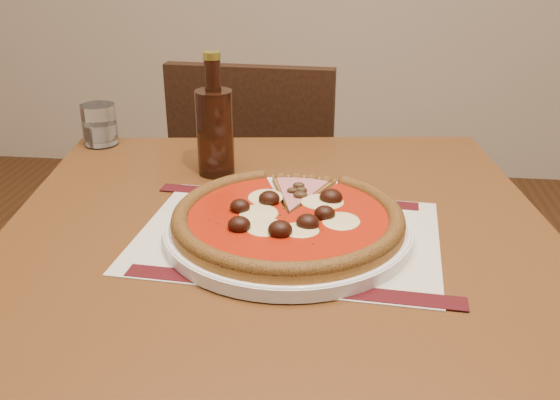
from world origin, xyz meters
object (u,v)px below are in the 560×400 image
(plate, at_px, (288,230))
(chair_far, at_px, (260,194))
(pizza, at_px, (288,217))
(bottle, at_px, (215,128))
(water_glass, at_px, (99,125))
(table, at_px, (278,283))

(plate, bearing_deg, chair_far, 101.68)
(pizza, bearing_deg, bottle, 123.44)
(plate, relative_size, pizza, 1.07)
(pizza, distance_m, bottle, 0.28)
(water_glass, distance_m, bottle, 0.29)
(chair_far, relative_size, plate, 2.47)
(plate, bearing_deg, water_glass, 139.40)
(pizza, xyz_separation_m, bottle, (-0.15, 0.23, 0.05))
(table, height_order, bottle, bottle)
(table, relative_size, water_glass, 11.04)
(plate, distance_m, water_glass, 0.54)
(pizza, bearing_deg, plate, 87.45)
(table, xyz_separation_m, pizza, (0.02, -0.04, 0.13))
(pizza, xyz_separation_m, water_glass, (-0.41, 0.35, 0.01))
(table, distance_m, chair_far, 0.73)
(table, xyz_separation_m, plate, (0.02, -0.04, 0.11))
(plate, height_order, pizza, pizza)
(plate, xyz_separation_m, pizza, (-0.00, -0.00, 0.02))
(water_glass, bearing_deg, bottle, -25.65)
(chair_far, bearing_deg, water_glass, 59.83)
(bottle, bearing_deg, table, -55.06)
(table, xyz_separation_m, bottle, (-0.13, 0.19, 0.18))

